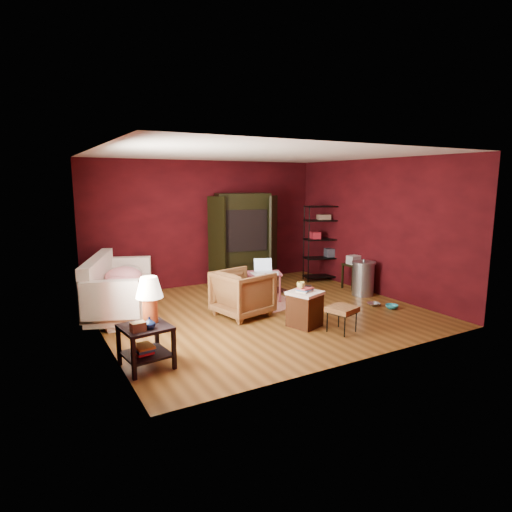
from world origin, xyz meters
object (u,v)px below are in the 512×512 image
(armchair, at_px, (243,291))
(side_table, at_px, (147,313))
(hamper, at_px, (305,308))
(tv_armoire, at_px, (242,237))
(laptop_desk, at_px, (264,275))
(wire_shelving, at_px, (324,240))
(sofa, at_px, (117,293))

(armchair, height_order, side_table, side_table)
(hamper, distance_m, tv_armoire, 3.33)
(laptop_desk, xyz_separation_m, wire_shelving, (2.13, 0.83, 0.47))
(armchair, relative_size, side_table, 0.77)
(tv_armoire, distance_m, wire_shelving, 1.93)
(hamper, bearing_deg, sofa, 139.35)
(sofa, height_order, tv_armoire, tv_armoire)
(hamper, relative_size, laptop_desk, 0.82)
(sofa, distance_m, wire_shelving, 4.91)
(sofa, relative_size, armchair, 2.18)
(wire_shelving, bearing_deg, tv_armoire, 175.66)
(laptop_desk, bearing_deg, armchair, -119.34)
(armchair, xyz_separation_m, laptop_desk, (0.81, 0.65, 0.06))
(sofa, bearing_deg, wire_shelving, -87.25)
(armchair, xyz_separation_m, hamper, (0.62, -0.99, -0.14))
(armchair, relative_size, tv_armoire, 0.43)
(wire_shelving, bearing_deg, laptop_desk, -141.40)
(sofa, distance_m, tv_armoire, 3.30)
(side_table, bearing_deg, tv_armoire, 47.25)
(wire_shelving, bearing_deg, sofa, -159.22)
(side_table, bearing_deg, sofa, 87.75)
(sofa, bearing_deg, tv_armoire, -72.55)
(sofa, relative_size, wire_shelving, 1.09)
(hamper, distance_m, wire_shelving, 3.46)
(side_table, xyz_separation_m, hamper, (2.63, 0.23, -0.39))
(armchair, bearing_deg, hamper, -160.36)
(side_table, distance_m, hamper, 2.67)
(hamper, bearing_deg, tv_armoire, 80.59)
(armchair, height_order, tv_armoire, tv_armoire)
(sofa, bearing_deg, laptop_desk, -101.81)
(laptop_desk, bearing_deg, side_table, -124.55)
(hamper, height_order, tv_armoire, tv_armoire)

